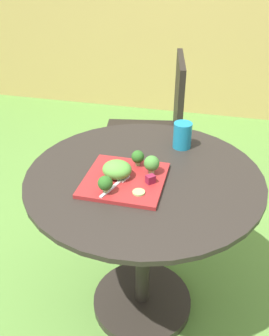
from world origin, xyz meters
name	(u,v)px	position (x,y,z in m)	size (l,w,h in m)	color
ground_plane	(142,303)	(0.00, 0.00, 0.00)	(12.00, 12.00, 0.00)	#568438
bamboo_fence	(201,34)	(0.00, 2.29, 0.72)	(8.00, 0.08, 1.44)	tan
patio_table	(143,231)	(0.00, 0.00, 0.44)	(0.85, 0.85, 0.71)	#28231E
patio_chair	(158,124)	(-0.10, 0.81, 0.53)	(0.51, 0.51, 0.90)	black
salad_plate	(125,180)	(-0.06, -0.06, 0.71)	(0.27, 0.27, 0.01)	maroon
drinking_glass	(182,137)	(0.10, 0.23, 0.75)	(0.07, 0.07, 0.10)	teal
fork	(117,184)	(-0.07, -0.11, 0.72)	(0.07, 0.15, 0.00)	silver
lettuce_mound	(117,169)	(-0.08, -0.06, 0.75)	(0.10, 0.09, 0.06)	#519338
broccoli_floret_0	(152,164)	(0.03, -0.01, 0.76)	(0.05, 0.05, 0.07)	#99B770
broccoli_floret_1	(138,157)	(-0.03, 0.03, 0.75)	(0.05, 0.05, 0.06)	#99B770
broccoli_floret_2	(105,183)	(-0.09, -0.16, 0.76)	(0.05, 0.05, 0.06)	#99B770
cucumber_slice_0	(139,192)	(0.01, -0.14, 0.72)	(0.04, 0.04, 0.01)	#8EB766
beet_chunk_0	(150,179)	(0.04, -0.07, 0.74)	(0.03, 0.02, 0.03)	maroon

